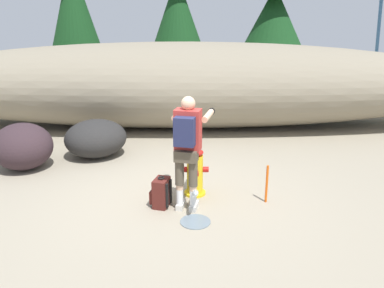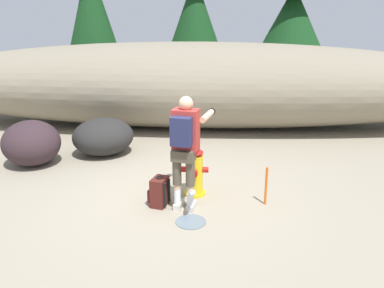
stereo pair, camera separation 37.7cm
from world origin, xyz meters
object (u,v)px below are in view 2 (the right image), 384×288
at_px(utility_worker, 185,140).
at_px(boulder_mid, 103,137).
at_px(boulder_large, 31,143).
at_px(survey_stake, 266,186).
at_px(spare_backpack, 159,192).
at_px(fire_hydrant, 195,173).

distance_m(utility_worker, boulder_mid, 3.04).
relative_size(boulder_large, survey_stake, 1.82).
bearing_deg(utility_worker, survey_stake, -68.62).
height_order(utility_worker, boulder_large, utility_worker).
bearing_deg(spare_backpack, boulder_mid, -41.17).
relative_size(utility_worker, survey_stake, 2.79).
height_order(fire_hydrant, utility_worker, utility_worker).
bearing_deg(survey_stake, utility_worker, -171.55).
bearing_deg(fire_hydrant, spare_backpack, -140.43).
distance_m(utility_worker, boulder_large, 3.53).
bearing_deg(boulder_mid, utility_worker, -50.18).
relative_size(utility_worker, spare_backpack, 3.57).
bearing_deg(survey_stake, spare_backpack, -175.13).
relative_size(fire_hydrant, utility_worker, 0.48).
distance_m(boulder_mid, survey_stake, 3.74).
bearing_deg(utility_worker, boulder_mid, 52.75).
relative_size(spare_backpack, boulder_mid, 0.38).
distance_m(utility_worker, survey_stake, 1.43).
relative_size(spare_backpack, survey_stake, 0.78).
xyz_separation_m(utility_worker, survey_stake, (1.20, 0.18, -0.76)).
xyz_separation_m(boulder_large, boulder_mid, (1.19, 0.69, -0.05)).
height_order(spare_backpack, boulder_mid, boulder_mid).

